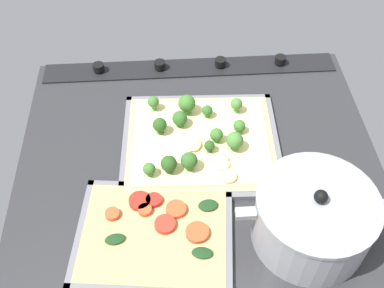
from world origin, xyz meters
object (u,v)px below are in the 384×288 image
baking_tray_front (201,144)px  cooking_pot (313,219)px  veggie_pizza_back (156,231)px  baking_tray_back (154,236)px  broccoli_pizza (199,140)px

baking_tray_front → cooking_pot: 30.35cm
veggie_pizza_back → cooking_pot: 28.88cm
baking_tray_back → broccoli_pizza: bearing=-114.8°
baking_tray_front → baking_tray_back: bearing=64.6°
baking_tray_back → cooking_pot: cooking_pot is taller
broccoli_pizza → cooking_pot: bearing=128.3°
baking_tray_back → cooking_pot: 29.32cm
baking_tray_front → cooking_pot: (-18.32, 23.58, 5.48)cm
baking_tray_front → cooking_pot: cooking_pot is taller
baking_tray_back → veggie_pizza_back: (-0.35, -0.57, 0.74)cm
veggie_pizza_back → baking_tray_front: bearing=-115.2°
baking_tray_front → baking_tray_back: (10.45, 22.05, 0.02)cm
baking_tray_back → veggie_pizza_back: size_ratio=1.09×
veggie_pizza_back → baking_tray_back: bearing=58.7°
baking_tray_front → cooking_pot: bearing=127.8°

